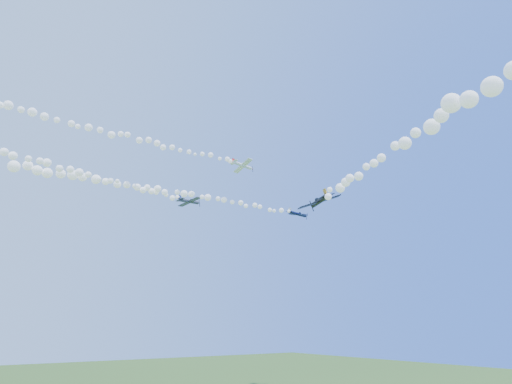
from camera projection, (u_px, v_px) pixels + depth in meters
plane_white at (243, 165)px, 109.94m from camera, size 6.62×6.69×2.58m
smoke_trail_white at (85, 126)px, 87.43m from camera, size 74.77×4.30×2.83m
plane_navy at (298, 214)px, 121.84m from camera, size 7.19×7.34×2.60m
smoke_trail_navy at (175, 193)px, 101.70m from camera, size 71.01×4.03×2.82m
plane_grey at (189, 201)px, 107.00m from camera, size 7.10×7.50×1.94m
smoke_trail_grey at (38, 162)px, 80.11m from camera, size 67.83×18.95×3.20m
plane_black at (319, 201)px, 76.83m from camera, size 7.92×7.82×3.01m
smoke_trail_black at (464, 100)px, 42.00m from camera, size 27.31×65.71×3.19m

